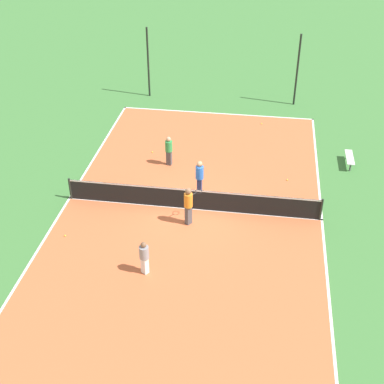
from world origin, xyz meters
TOP-DOWN VIEW (x-y plane):
  - ground_plane at (0.00, 0.00)m, footprint 80.00×80.00m
  - court_surface at (0.00, 0.00)m, footprint 11.39×20.19m
  - tennis_net at (0.00, 0.00)m, footprint 11.19×0.10m
  - bench at (7.22, 5.01)m, footprint 0.36×1.52m
  - player_near_blue at (0.17, 1.16)m, footprint 0.38×0.38m
  - player_baseline_gray at (-1.13, -4.39)m, footprint 0.50×0.50m
  - player_far_green at (-1.70, 3.66)m, footprint 0.42×0.42m
  - player_center_orange at (0.02, -1.09)m, footprint 0.82×0.95m
  - tennis_ball_right_alley at (4.17, 3.00)m, footprint 0.07×0.07m
  - tennis_ball_left_sideline at (2.71, 8.96)m, footprint 0.07×0.07m
  - tennis_ball_far_baseline at (-4.87, -2.74)m, footprint 0.07×0.07m
  - tennis_ball_midcourt at (-2.80, 4.73)m, footprint 0.07×0.07m
  - fence_post_back_left at (-4.55, 12.11)m, footprint 0.12×0.12m
  - fence_post_back_right at (4.55, 12.11)m, footprint 0.12×0.12m

SIDE VIEW (x-z plane):
  - ground_plane at x=0.00m, z-range 0.00..0.00m
  - court_surface at x=0.00m, z-range 0.00..0.02m
  - tennis_ball_right_alley at x=4.17m, z-range 0.02..0.09m
  - tennis_ball_left_sideline at x=2.71m, z-range 0.02..0.09m
  - tennis_ball_far_baseline at x=-4.87m, z-range 0.02..0.09m
  - tennis_ball_midcourt at x=-2.80m, z-range 0.02..0.09m
  - bench at x=7.22m, z-range 0.16..0.61m
  - tennis_net at x=0.00m, z-range 0.03..1.08m
  - player_baseline_gray at x=-1.13m, z-range 0.11..1.54m
  - player_far_green at x=-1.70m, z-range 0.12..1.67m
  - player_near_blue at x=0.17m, z-range 0.16..1.91m
  - player_center_orange at x=0.02m, z-range 0.16..1.92m
  - fence_post_back_left at x=-4.55m, z-range 0.00..4.37m
  - fence_post_back_right at x=4.55m, z-range 0.00..4.37m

